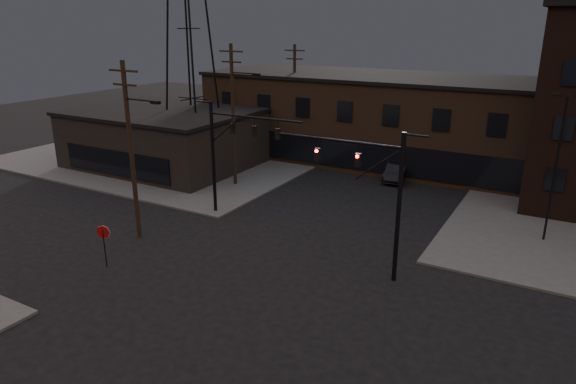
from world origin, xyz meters
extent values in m
plane|color=black|center=(0.00, 0.00, 0.00)|extent=(140.00, 140.00, 0.00)
cube|color=#474744|center=(-22.00, 22.00, 0.07)|extent=(30.00, 30.00, 0.15)
cube|color=#483526|center=(0.00, 28.00, 4.00)|extent=(40.00, 12.00, 8.00)
cube|color=black|center=(-20.00, 16.00, 2.50)|extent=(16.00, 12.00, 5.00)
cylinder|color=black|center=(6.50, 4.50, 4.00)|extent=(0.24, 0.24, 8.00)
cylinder|color=black|center=(3.00, 4.50, 7.20)|extent=(7.00, 0.14, 0.14)
cube|color=#FF140C|center=(4.17, 4.50, 6.30)|extent=(0.28, 0.22, 0.70)
cube|color=#FF140C|center=(1.83, 4.50, 6.30)|extent=(0.28, 0.22, 0.70)
cylinder|color=black|center=(-8.00, 8.00, 4.00)|extent=(0.24, 0.24, 8.00)
cylinder|color=black|center=(-4.50, 8.00, 7.20)|extent=(7.00, 0.14, 0.14)
cube|color=black|center=(-6.25, 8.00, 6.30)|extent=(0.28, 0.22, 0.70)
cube|color=black|center=(-4.50, 8.00, 6.30)|extent=(0.28, 0.22, 0.70)
cube|color=black|center=(-2.75, 8.00, 6.30)|extent=(0.28, 0.22, 0.70)
cylinder|color=black|center=(-8.00, -2.00, 1.10)|extent=(0.06, 0.06, 2.20)
cylinder|color=maroon|center=(-8.00, -1.98, 2.10)|extent=(0.72, 0.33, 0.76)
cylinder|color=black|center=(-9.50, 2.00, 5.50)|extent=(0.28, 0.28, 11.00)
cube|color=black|center=(-9.50, 2.00, 10.40)|extent=(2.20, 0.12, 0.12)
cube|color=black|center=(-9.50, 2.00, 9.60)|extent=(1.80, 0.12, 0.12)
cube|color=black|center=(-7.20, 2.00, 8.75)|extent=(0.60, 0.25, 0.18)
cylinder|color=black|center=(-10.50, 14.00, 5.75)|extent=(0.28, 0.28, 11.50)
cube|color=black|center=(-10.50, 14.00, 10.90)|extent=(2.20, 0.12, 0.12)
cube|color=black|center=(-10.50, 14.00, 10.10)|extent=(1.80, 0.12, 0.12)
cube|color=black|center=(-8.20, 14.00, 9.25)|extent=(0.60, 0.25, 0.18)
cylinder|color=black|center=(-11.50, 26.00, 5.50)|extent=(0.28, 0.28, 11.00)
cube|color=black|center=(-11.50, 26.00, 10.40)|extent=(2.20, 0.12, 0.12)
cube|color=black|center=(-11.50, 26.00, 9.60)|extent=(1.80, 0.12, 0.12)
cylinder|color=black|center=(13.00, 14.00, 4.50)|extent=(0.14, 0.14, 9.00)
cube|color=black|center=(12.50, 14.00, 9.05)|extent=(0.50, 0.28, 0.18)
imported|color=black|center=(0.76, 22.26, 0.78)|extent=(2.29, 4.94, 1.57)
camera|label=1|loc=(13.72, -19.54, 13.08)|focal=32.00mm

